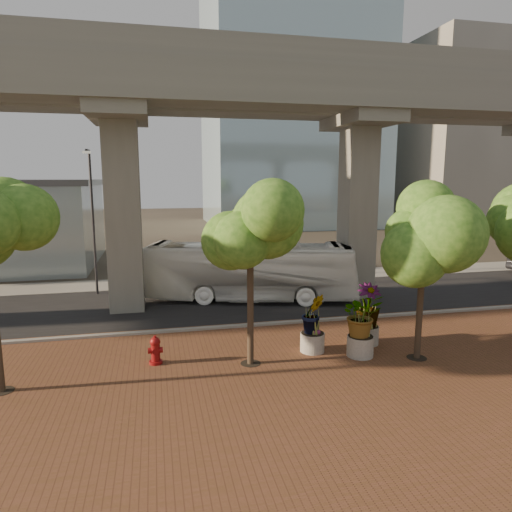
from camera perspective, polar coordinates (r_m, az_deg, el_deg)
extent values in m
plane|color=#322C24|center=(22.03, -0.06, -7.17)|extent=(160.00, 160.00, 0.00)
cube|color=brown|center=(14.82, 6.92, -15.80)|extent=(70.00, 13.00, 0.06)
cube|color=black|center=(23.90, -1.10, -5.77)|extent=(90.00, 8.00, 0.04)
cube|color=gray|center=(20.15, 1.18, -8.56)|extent=(70.00, 0.25, 0.16)
cube|color=gray|center=(29.15, -3.26, -2.93)|extent=(90.00, 3.00, 0.06)
cube|color=gray|center=(21.86, -0.31, 20.52)|extent=(72.00, 2.40, 1.80)
cube|color=gray|center=(24.95, -1.96, 19.16)|extent=(72.00, 2.40, 1.80)
cube|color=gray|center=(21.13, 0.39, 24.80)|extent=(72.00, 0.12, 1.00)
cube|color=gray|center=(26.27, -2.46, 21.78)|extent=(72.00, 0.12, 1.00)
cube|color=gray|center=(71.03, 25.02, 13.33)|extent=(18.00, 16.00, 24.00)
imported|color=white|center=(23.97, -0.95, -1.93)|extent=(11.50, 5.54, 3.12)
cylinder|color=maroon|center=(16.57, -12.41, -12.82)|extent=(0.45, 0.45, 0.10)
cylinder|color=maroon|center=(16.44, -12.45, -11.64)|extent=(0.30, 0.30, 0.73)
sphere|color=maroon|center=(16.31, -12.50, -10.44)|extent=(0.35, 0.35, 0.35)
cylinder|color=maroon|center=(16.25, -12.52, -9.90)|extent=(0.10, 0.10, 0.13)
cylinder|color=maroon|center=(16.41, -12.46, -11.43)|extent=(0.50, 0.20, 0.20)
cylinder|color=#ADA89C|center=(17.14, 12.89, -10.91)|extent=(0.95, 0.95, 0.74)
imported|color=#2D5F19|center=(16.77, 13.04, -7.18)|extent=(2.12, 2.12, 1.59)
cylinder|color=#AEA99D|center=(18.40, 13.68, -9.55)|extent=(0.91, 0.91, 0.71)
imported|color=#2D5F19|center=(18.05, 13.83, -6.00)|extent=(2.22, 2.22, 1.66)
cylinder|color=gray|center=(17.28, 7.05, -10.64)|extent=(0.90, 0.90, 0.70)
imported|color=#2D5F19|center=(16.93, 7.13, -7.15)|extent=(2.00, 2.00, 1.50)
cylinder|color=black|center=(16.25, -29.18, -14.51)|extent=(0.70, 0.70, 0.01)
cylinder|color=#453527|center=(15.58, -0.70, -6.88)|extent=(0.22, 0.22, 3.77)
cylinder|color=black|center=(16.22, -0.69, -13.26)|extent=(0.70, 0.70, 0.01)
cylinder|color=#453527|center=(17.11, 19.76, -6.66)|extent=(0.22, 0.22, 3.36)
cylinder|color=black|center=(17.64, 19.44, -11.90)|extent=(0.70, 0.70, 0.01)
cylinder|color=#2E2D32|center=(26.40, -19.67, 3.76)|extent=(0.14, 0.14, 7.76)
cube|color=#2E2D32|center=(25.84, -20.30, 12.23)|extent=(0.15, 0.97, 0.15)
cube|color=silver|center=(25.36, -20.43, 12.06)|extent=(0.39, 0.19, 0.12)
cylinder|color=#2D2D32|center=(30.84, 12.20, 5.26)|extent=(0.14, 0.14, 8.18)
cube|color=#2D2D32|center=(30.35, 12.89, 12.90)|extent=(0.15, 1.02, 0.15)
cube|color=silver|center=(29.89, 13.31, 12.74)|extent=(0.41, 0.20, 0.12)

